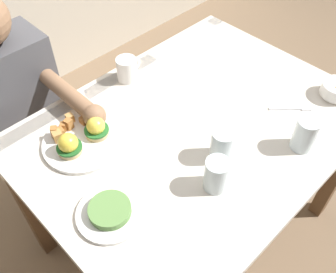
# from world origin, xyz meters

# --- Properties ---
(ground_plane) EXTENTS (6.00, 6.00, 0.00)m
(ground_plane) POSITION_xyz_m (0.00, 0.00, 0.00)
(ground_plane) COLOR #7F664C
(dining_table) EXTENTS (1.20, 0.90, 0.74)m
(dining_table) POSITION_xyz_m (0.00, 0.00, 0.63)
(dining_table) COLOR silver
(dining_table) RESTS_ON ground_plane
(eggs_benedict_plate) EXTENTS (0.27, 0.27, 0.09)m
(eggs_benedict_plate) POSITION_xyz_m (-0.34, 0.21, 0.76)
(eggs_benedict_plate) COLOR white
(eggs_benedict_plate) RESTS_ON dining_table
(coffee_mug) EXTENTS (0.11, 0.08, 0.09)m
(coffee_mug) POSITION_xyz_m (-0.00, 0.36, 0.79)
(coffee_mug) COLOR white
(coffee_mug) RESTS_ON dining_table
(fork) EXTENTS (0.12, 0.12, 0.00)m
(fork) POSITION_xyz_m (0.31, -0.20, 0.74)
(fork) COLOR silver
(fork) RESTS_ON dining_table
(water_glass_near) EXTENTS (0.08, 0.08, 0.11)m
(water_glass_near) POSITION_xyz_m (-0.15, -0.22, 0.79)
(water_glass_near) COLOR silver
(water_glass_near) RESTS_ON dining_table
(water_glass_far) EXTENTS (0.07, 0.07, 0.12)m
(water_glass_far) POSITION_xyz_m (0.18, -0.32, 0.79)
(water_glass_far) COLOR silver
(water_glass_far) RESTS_ON dining_table
(water_glass_extra) EXTENTS (0.08, 0.08, 0.11)m
(water_glass_extra) POSITION_xyz_m (-0.05, -0.16, 0.79)
(water_glass_extra) COLOR silver
(water_glass_extra) RESTS_ON dining_table
(side_plate) EXTENTS (0.20, 0.20, 0.04)m
(side_plate) POSITION_xyz_m (-0.44, -0.08, 0.75)
(side_plate) COLOR white
(side_plate) RESTS_ON dining_table
(diner_person) EXTENTS (0.34, 0.54, 1.14)m
(diner_person) POSITION_xyz_m (-0.38, 0.60, 0.65)
(diner_person) COLOR #33333D
(diner_person) RESTS_ON ground_plane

